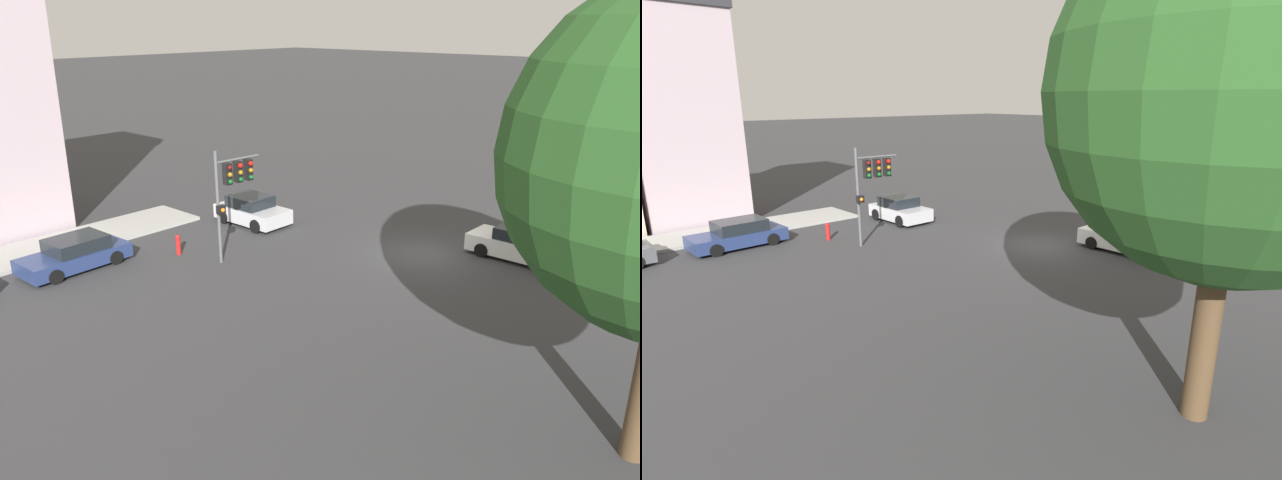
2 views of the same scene
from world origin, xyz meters
The scene contains 7 objects.
ground_plane centered at (0.00, 0.00, 0.00)m, with size 300.00×300.00×0.00m, color #333335.
street_tree centered at (-11.28, 8.34, 7.25)m, with size 7.76×7.76×11.14m.
traffic_signal centered at (5.84, 5.84, 3.46)m, with size 0.54×2.43×4.86m.
crossing_car_0 centered at (8.89, 2.07, 0.70)m, with size 3.86×2.08×1.47m.
crossing_car_1 centered at (-3.58, -2.25, 0.67)m, with size 4.39×1.90×1.42m.
parked_car_0 centered at (10.00, 11.12, 0.63)m, with size 2.17×4.47×1.34m.
fire_hydrant centered at (8.08, 7.28, 0.49)m, with size 0.22×0.22×0.92m.
Camera 2 is at (-14.99, 19.21, 7.17)m, focal length 28.00 mm.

